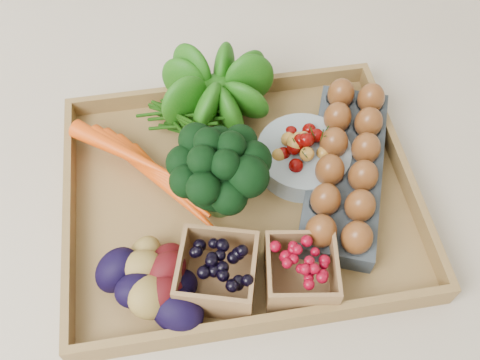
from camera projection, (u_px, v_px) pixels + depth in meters
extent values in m
plane|color=beige|center=(240.00, 200.00, 0.88)|extent=(4.00, 4.00, 0.00)
cube|color=olive|center=(240.00, 198.00, 0.87)|extent=(0.55, 0.45, 0.01)
sphere|color=#10550D|center=(218.00, 87.00, 0.91)|extent=(0.13, 0.13, 0.13)
cylinder|color=#8C9EA5|center=(303.00, 157.00, 0.88)|extent=(0.16, 0.16, 0.04)
cube|color=#3C464D|center=(345.00, 171.00, 0.87)|extent=(0.23, 0.35, 0.04)
cube|color=black|center=(217.00, 273.00, 0.75)|extent=(0.13, 0.13, 0.07)
cube|color=maroon|center=(301.00, 272.00, 0.76)|extent=(0.11, 0.11, 0.07)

